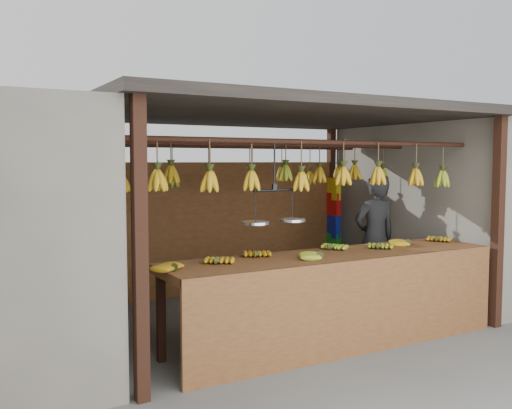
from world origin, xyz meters
TOP-DOWN VIEW (x-y plane):
  - ground at (0.00, 0.00)m, footprint 80.00×80.00m
  - stall at (0.00, 0.33)m, footprint 4.30×3.30m
  - neighbor_right at (3.60, 0.00)m, footprint 3.00×3.00m
  - counter at (0.09, -1.23)m, footprint 3.60×0.81m
  - hanging_bananas at (0.00, -0.01)m, footprint 3.59×2.25m
  - balance_scale at (-0.53, -1.00)m, footprint 0.68×0.30m
  - vendor at (1.60, 0.02)m, footprint 0.64×0.45m
  - bag_bundles at (1.94, 1.35)m, footprint 0.08×0.26m

SIDE VIEW (x-z plane):
  - ground at x=0.00m, z-range 0.00..0.00m
  - counter at x=0.09m, z-range 0.23..1.19m
  - vendor at x=1.60m, z-range 0.00..1.65m
  - bag_bundles at x=1.94m, z-range 0.39..1.58m
  - neighbor_right at x=3.60m, z-range 0.00..2.30m
  - balance_scale at x=-0.53m, z-range 0.90..1.67m
  - hanging_bananas at x=0.00m, z-range 1.43..1.82m
  - stall at x=0.00m, z-range 0.77..3.17m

